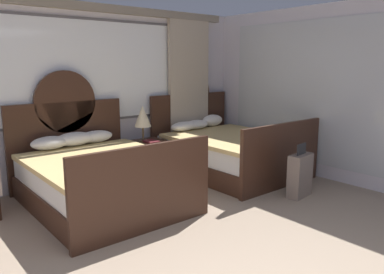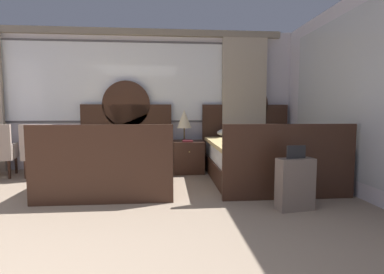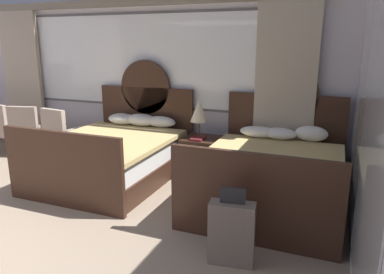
{
  "view_description": "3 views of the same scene",
  "coord_description": "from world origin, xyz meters",
  "views": [
    {
      "loc": [
        -1.89,
        -1.15,
        1.81
      ],
      "look_at": [
        1.2,
        2.6,
        0.86
      ],
      "focal_mm": 35.53,
      "sensor_mm": 36.0,
      "label": 1
    },
    {
      "loc": [
        1.0,
        -1.28,
        1.13
      ],
      "look_at": [
        1.36,
        2.99,
        0.74
      ],
      "focal_mm": 26.42,
      "sensor_mm": 36.0,
      "label": 2
    },
    {
      "loc": [
        3.22,
        -1.16,
        1.99
      ],
      "look_at": [
        1.54,
        3.04,
        0.81
      ],
      "focal_mm": 34.11,
      "sensor_mm": 36.0,
      "label": 3
    }
  ],
  "objects": [
    {
      "name": "bed_near_mirror",
      "position": [
        2.53,
        3.26,
        0.37
      ],
      "size": [
        1.73,
        2.18,
        1.71
      ],
      "color": "#382116",
      "rests_on": "ground_plane"
    },
    {
      "name": "armchair_by_window_centre",
      "position": [
        -1.9,
        3.68,
        0.48
      ],
      "size": [
        0.65,
        0.65,
        0.91
      ],
      "color": "#B29E8E",
      "rests_on": "ground_plane"
    },
    {
      "name": "book_on_nightstand",
      "position": [
        1.34,
        3.78,
        0.6
      ],
      "size": [
        0.18,
        0.26,
        0.03
      ],
      "color": "maroon",
      "rests_on": "nightstand_between_beds"
    },
    {
      "name": "bed_near_window",
      "position": [
        0.19,
        3.27,
        0.37
      ],
      "size": [
        1.73,
        2.18,
        1.71
      ],
      "color": "#382116",
      "rests_on": "ground_plane"
    },
    {
      "name": "wall_back_window",
      "position": [
        0.0,
        4.37,
        1.43
      ],
      "size": [
        6.94,
        0.22,
        2.7
      ],
      "color": "silver",
      "rests_on": "ground_plane"
    },
    {
      "name": "table_lamp_on_nightstand",
      "position": [
        1.29,
        3.93,
        0.98
      ],
      "size": [
        0.27,
        0.27,
        0.58
      ],
      "color": "brown",
      "rests_on": "nightstand_between_beds"
    },
    {
      "name": "wall_right_mirror",
      "position": [
        3.5,
        1.91,
        1.35
      ],
      "size": [
        0.08,
        4.97,
        2.7
      ],
      "color": "silver",
      "rests_on": "ground_plane"
    },
    {
      "name": "suitcase_on_floor",
      "position": [
        2.44,
        1.77,
        0.3
      ],
      "size": [
        0.44,
        0.23,
        0.74
      ],
      "color": "#75665B",
      "rests_on": "ground_plane"
    },
    {
      "name": "nightstand_between_beds",
      "position": [
        1.36,
        3.89,
        0.29
      ],
      "size": [
        0.55,
        0.58,
        0.58
      ],
      "color": "#382116",
      "rests_on": "ground_plane"
    },
    {
      "name": "armchair_by_window_left",
      "position": [
        -1.16,
        3.68,
        0.48
      ],
      "size": [
        0.61,
        0.61,
        0.91
      ],
      "color": "#B29E8E",
      "rests_on": "ground_plane"
    },
    {
      "name": "armchair_by_window_right",
      "position": [
        -2.49,
        3.68,
        0.48
      ],
      "size": [
        0.57,
        0.57,
        0.91
      ],
      "color": "#B29E8E",
      "rests_on": "ground_plane"
    }
  ]
}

